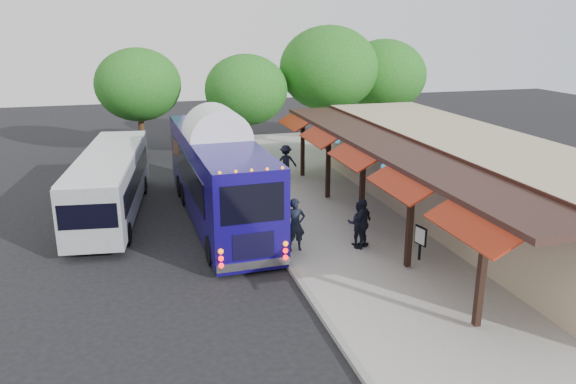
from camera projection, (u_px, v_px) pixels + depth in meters
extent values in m
plane|color=black|center=(299.00, 285.00, 17.90)|extent=(90.00, 90.00, 0.00)
cube|color=#9E9B93|center=(388.00, 226.00, 22.85)|extent=(10.00, 40.00, 0.15)
cube|color=gray|center=(271.00, 238.00, 21.57)|extent=(0.20, 40.00, 0.16)
cube|color=tan|center=(468.00, 179.00, 23.25)|extent=(5.00, 20.00, 3.60)
cube|color=black|center=(415.00, 147.00, 22.16)|extent=(0.06, 20.00, 0.60)
cube|color=#331E19|center=(390.00, 147.00, 21.86)|extent=(2.60, 20.00, 0.18)
cube|color=black|center=(482.00, 271.00, 14.66)|extent=(0.18, 0.18, 3.16)
cube|color=maroon|center=(472.00, 225.00, 14.16)|extent=(1.00, 3.20, 0.57)
cube|color=black|center=(410.00, 221.00, 18.35)|extent=(0.18, 0.18, 3.16)
cube|color=maroon|center=(400.00, 183.00, 17.84)|extent=(1.00, 3.20, 0.57)
cube|color=black|center=(362.00, 188.00, 22.03)|extent=(0.18, 0.18, 3.16)
cube|color=maroon|center=(353.00, 155.00, 21.53)|extent=(1.00, 3.20, 0.57)
cube|color=black|center=(328.00, 164.00, 25.72)|extent=(0.18, 0.18, 3.16)
cube|color=maroon|center=(320.00, 136.00, 25.22)|extent=(1.00, 3.20, 0.57)
cube|color=black|center=(303.00, 146.00, 29.40)|extent=(0.18, 0.18, 3.16)
cube|color=maroon|center=(295.00, 121.00, 28.90)|extent=(1.00, 3.20, 0.57)
sphere|color=#195F8C|center=(458.00, 208.00, 16.30)|extent=(0.26, 0.26, 0.26)
sphere|color=#195F8C|center=(384.00, 167.00, 20.91)|extent=(0.26, 0.26, 0.26)
sphere|color=#195F8C|center=(337.00, 141.00, 25.51)|extent=(0.26, 0.26, 0.26)
cube|color=#120865|center=(218.00, 173.00, 23.36)|extent=(2.93, 11.96, 3.12)
cube|color=#120865|center=(220.00, 212.00, 23.86)|extent=(2.87, 11.84, 0.35)
ellipsoid|color=white|center=(217.00, 137.00, 22.92)|extent=(2.92, 11.73, 0.56)
cube|color=black|center=(246.00, 204.00, 17.73)|extent=(2.07, 0.10, 1.29)
cube|color=silver|center=(247.00, 265.00, 18.40)|extent=(2.48, 0.26, 0.28)
sphere|color=#FF0C0C|center=(215.00, 262.00, 17.97)|extent=(0.18, 0.18, 0.18)
sphere|color=#FF0C0C|center=(280.00, 255.00, 18.53)|extent=(0.18, 0.18, 0.18)
cylinder|color=black|center=(207.00, 250.00, 19.34)|extent=(0.33, 1.04, 1.03)
cylinder|color=black|center=(271.00, 243.00, 19.93)|extent=(0.33, 1.04, 1.03)
cylinder|color=black|center=(183.00, 185.00, 27.01)|extent=(0.33, 1.04, 1.03)
cylinder|color=black|center=(230.00, 182.00, 27.60)|extent=(0.33, 1.04, 1.03)
cube|color=gray|center=(111.00, 182.00, 24.02)|extent=(3.46, 10.43, 2.36)
cube|color=black|center=(82.00, 179.00, 23.67)|extent=(1.09, 8.64, 0.89)
cube|color=black|center=(137.00, 176.00, 24.25)|extent=(1.09, 8.64, 0.89)
cube|color=silver|center=(108.00, 154.00, 23.66)|extent=(3.39, 10.22, 0.09)
cylinder|color=black|center=(82.00, 237.00, 20.76)|extent=(0.35, 0.88, 0.85)
cylinder|color=black|center=(139.00, 232.00, 21.29)|extent=(0.35, 0.88, 0.85)
cylinder|color=black|center=(92.00, 188.00, 26.89)|extent=(0.35, 0.88, 0.85)
cylinder|color=black|center=(136.00, 185.00, 27.42)|extent=(0.35, 0.88, 0.85)
imported|color=black|center=(295.00, 225.00, 20.01)|extent=(0.72, 0.49, 1.93)
imported|color=black|center=(358.00, 224.00, 20.52)|extent=(0.99, 0.89, 1.67)
imported|color=black|center=(363.00, 223.00, 20.23)|extent=(1.14, 1.06, 1.88)
imported|color=black|center=(286.00, 162.00, 29.39)|extent=(1.23, 0.82, 1.77)
cube|color=black|center=(420.00, 243.00, 19.27)|extent=(0.08, 0.08, 1.23)
cube|color=black|center=(421.00, 236.00, 19.19)|extent=(0.17, 0.55, 0.67)
cube|color=white|center=(420.00, 236.00, 19.18)|extent=(0.11, 0.46, 0.56)
cylinder|color=#382314|center=(247.00, 136.00, 34.01)|extent=(0.36, 0.36, 2.85)
ellipsoid|color=#1B5B16|center=(246.00, 90.00, 33.20)|extent=(4.92, 4.92, 4.18)
cylinder|color=#382314|center=(328.00, 124.00, 36.00)|extent=(0.36, 0.36, 3.57)
ellipsoid|color=#1B5B16|center=(329.00, 68.00, 34.98)|extent=(6.17, 6.17, 5.25)
cylinder|color=#382314|center=(382.00, 122.00, 37.67)|extent=(0.36, 0.36, 3.18)
ellipsoid|color=#1B5B16|center=(384.00, 75.00, 36.77)|extent=(5.49, 5.49, 4.67)
cylinder|color=#382314|center=(142.00, 132.00, 34.78)|extent=(0.36, 0.36, 2.99)
ellipsoid|color=#1B5B16|center=(138.00, 85.00, 33.93)|extent=(5.17, 5.17, 4.40)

